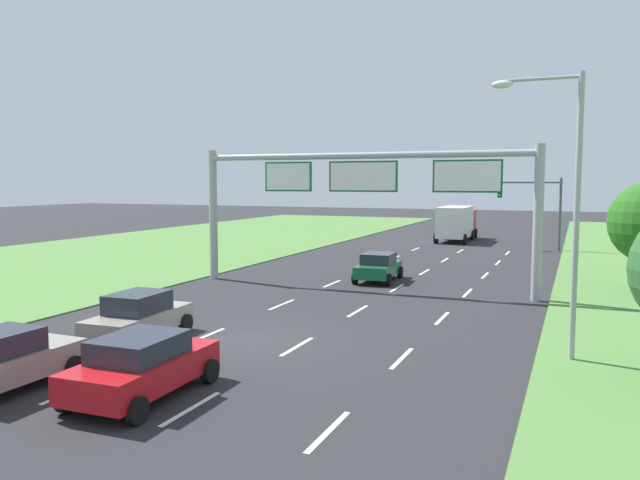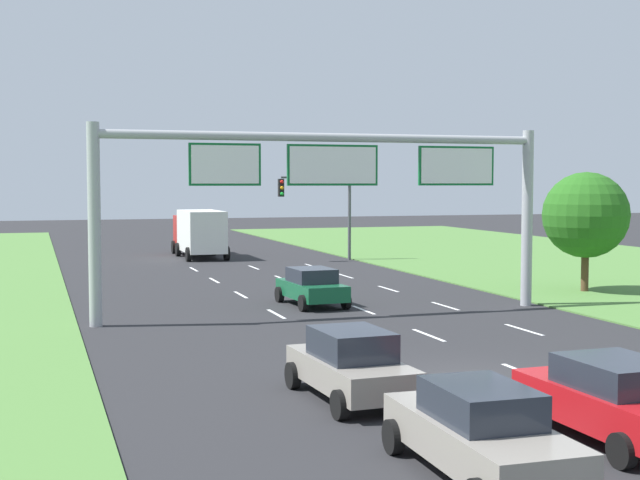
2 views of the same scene
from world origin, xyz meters
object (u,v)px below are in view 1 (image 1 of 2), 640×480
Objects in this scene: street_lamp at (564,191)px; car_near_red at (138,316)px; box_truck at (457,222)px; sign_gantry at (363,189)px; traffic_light_mast at (534,200)px; car_mid_lane at (142,365)px; car_far_ahead at (378,267)px.

car_near_red is at bearing -167.40° from street_lamp.
box_truck is at bearing 82.02° from car_near_red.
sign_gantry is 2.03× the size of street_lamp.
car_mid_lane is at bearing -99.67° from traffic_light_mast.
car_mid_lane is 39.47m from traffic_light_mast.
street_lamp reaches higher than box_truck.
car_mid_lane is 17.43m from sign_gantry.
box_truck reaches higher than car_near_red.
traffic_light_mast is (10.35, 34.27, 3.06)m from car_near_red.
street_lamp is at bearing -75.23° from box_truck.
car_far_ahead is 4.96m from sign_gantry.
car_far_ahead is (3.77, 15.08, -0.03)m from car_near_red.
car_far_ahead is 20.52m from traffic_light_mast.
sign_gantry is 13.33m from street_lamp.
traffic_light_mast reaches higher than box_truck.
traffic_light_mast is at bearing 95.15° from street_lamp.
sign_gantry is at bearing -106.71° from traffic_light_mast.
car_far_ahead is 0.23× the size of sign_gantry.
street_lamp reaches higher than traffic_light_mast.
traffic_light_mast is at bearing 70.39° from car_near_red.
traffic_light_mast is at bearing -36.62° from box_truck.
car_mid_lane is 0.24× the size of sign_gantry.
sign_gantry reaches higher than traffic_light_mast.
sign_gantry is (0.05, 16.94, 4.14)m from car_mid_lane.
box_truck is at bearing 104.81° from street_lamp.
box_truck is at bearing 88.83° from car_mid_lane.
car_far_ahead is at bearing 127.77° from street_lamp.
box_truck is 0.44× the size of sign_gantry.
box_truck is (3.56, 39.31, 0.88)m from car_near_red.
sign_gantry reaches higher than car_far_ahead.
sign_gantry is 3.08× the size of traffic_light_mast.
car_near_red is 15.54m from car_far_ahead.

